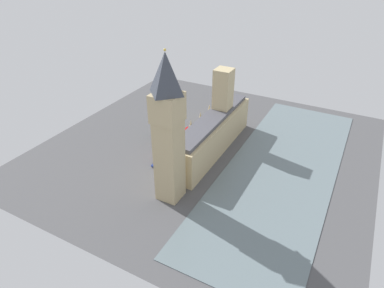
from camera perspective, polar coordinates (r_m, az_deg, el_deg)
ground_plane at (r=150.47m, az=2.56°, el=-0.84°), size 138.46×138.46×0.00m
river_thames at (r=141.77m, az=14.91°, el=-4.19°), size 41.14×124.61×0.25m
parliament_building at (r=146.19m, az=3.59°, el=2.32°), size 11.97×58.04×34.07m
clock_tower at (r=108.73m, az=-4.08°, el=2.56°), size 9.12×9.12×53.76m
car_dark_green_kerbside at (r=163.60m, az=0.04°, el=2.39°), size 1.90×4.71×1.74m
double_decker_bus_midblock at (r=155.23m, az=-1.49°, el=1.41°), size 3.55×10.70×4.75m
double_decker_bus_near_tower at (r=143.86m, az=-3.85°, el=-1.29°), size 3.18×10.63×4.75m
car_blue_leading at (r=139.86m, az=-6.14°, el=-3.33°), size 2.04×4.25×1.74m
pedestrian_opposite_hall at (r=164.36m, az=3.16°, el=2.43°), size 0.62×0.52×1.66m
pedestrian_trailing at (r=155.39m, az=0.97°, el=0.63°), size 0.67×0.61×1.59m
plane_tree_by_river_gate at (r=164.03m, az=-2.82°, el=4.81°), size 6.72×6.72×9.81m
plane_tree_under_trees at (r=154.68m, az=-5.71°, el=3.01°), size 4.53×4.53×9.07m
plane_tree_corner at (r=155.59m, az=-4.96°, el=3.06°), size 6.97×6.97×9.64m
street_lamp_far_end at (r=157.25m, az=-4.89°, el=2.47°), size 0.56×0.56×6.36m
street_lamp_slot_10 at (r=160.02m, az=-3.94°, el=3.14°), size 0.56×0.56×6.71m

